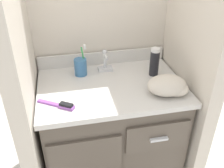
# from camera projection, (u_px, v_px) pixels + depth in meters

# --- Properties ---
(wall_back) EXTENTS (1.02, 0.08, 2.20)m
(wall_back) POSITION_uv_depth(u_px,v_px,m) (100.00, 14.00, 1.57)
(wall_back) COLOR beige
(wall_back) RESTS_ON ground_plane
(wall_left) EXTENTS (0.08, 0.66, 2.20)m
(wall_left) POSITION_uv_depth(u_px,v_px,m) (16.00, 38.00, 1.20)
(wall_left) COLOR beige
(wall_left) RESTS_ON ground_plane
(wall_right) EXTENTS (0.08, 0.66, 2.20)m
(wall_right) POSITION_uv_depth(u_px,v_px,m) (194.00, 26.00, 1.37)
(wall_right) COLOR beige
(wall_right) RESTS_ON ground_plane
(vanity) EXTENTS (0.84, 0.59, 0.78)m
(vanity) POSITION_uv_depth(u_px,v_px,m) (111.00, 133.00, 1.63)
(vanity) COLOR brown
(vanity) RESTS_ON ground_plane
(backsplash) EXTENTS (0.84, 0.02, 0.08)m
(backsplash) POSITION_uv_depth(u_px,v_px,m) (102.00, 58.00, 1.66)
(backsplash) COLOR silver
(backsplash) RESTS_ON vanity
(sink_faucet) EXTENTS (0.09, 0.09, 0.14)m
(sink_faucet) POSITION_uv_depth(u_px,v_px,m) (105.00, 64.00, 1.57)
(sink_faucet) COLOR silver
(sink_faucet) RESTS_ON vanity
(toothbrush_cup) EXTENTS (0.08, 0.08, 0.19)m
(toothbrush_cup) POSITION_uv_depth(u_px,v_px,m) (81.00, 67.00, 1.52)
(toothbrush_cup) COLOR teal
(toothbrush_cup) RESTS_ON vanity
(shaving_cream_can) EXTENTS (0.06, 0.06, 0.18)m
(shaving_cream_can) POSITION_uv_depth(u_px,v_px,m) (154.00, 62.00, 1.50)
(shaving_cream_can) COLOR black
(shaving_cream_can) RESTS_ON vanity
(hairbrush) EXTENTS (0.19, 0.13, 0.03)m
(hairbrush) POSITION_uv_depth(u_px,v_px,m) (61.00, 105.00, 1.25)
(hairbrush) COLOR purple
(hairbrush) RESTS_ON vanity
(hand_towel) EXTENTS (0.22, 0.17, 0.10)m
(hand_towel) POSITION_uv_depth(u_px,v_px,m) (169.00, 86.00, 1.34)
(hand_towel) COLOR beige
(hand_towel) RESTS_ON vanity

